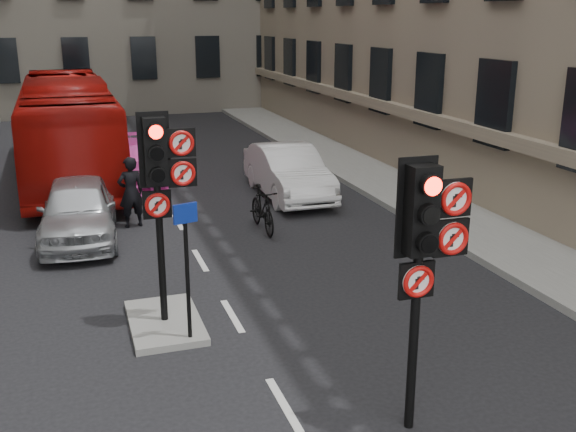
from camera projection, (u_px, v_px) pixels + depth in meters
pavement_right at (408, 189)px, 20.55m from camera, size 3.00×50.00×0.16m
centre_island at (165, 322)px, 11.67m from camera, size 1.20×2.00×0.12m
signal_near at (426, 239)px, 8.10m from camera, size 0.91×0.40×3.58m
signal_far at (162, 173)px, 10.93m from camera, size 0.91×0.40×3.58m
car_silver at (78, 210)px, 15.98m from camera, size 2.00×4.42×1.47m
car_white at (288, 172)px, 19.77m from camera, size 1.65×4.60×1.51m
car_pink at (131, 163)px, 21.29m from camera, size 1.88×4.60×1.33m
bus_red at (68, 128)px, 21.96m from camera, size 2.89×11.74×3.26m
motorcycle at (262, 209)px, 16.66m from camera, size 0.53×1.86×1.12m
motorcyclist at (131, 192)px, 16.89m from camera, size 0.74×0.57×1.81m
info_sign at (187, 252)px, 10.58m from camera, size 0.39×0.16×2.28m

